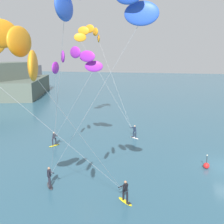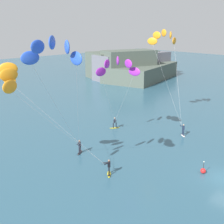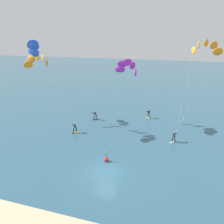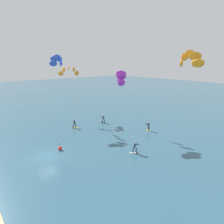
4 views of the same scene
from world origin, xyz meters
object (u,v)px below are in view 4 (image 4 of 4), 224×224
kitesurfer_mid_water (59,63)px  kitesurfer_far_out (69,73)px  kitesurfer_nearshore (187,63)px  marker_buoy (60,148)px  kitesurfer_downwind (122,80)px

kitesurfer_mid_water → kitesurfer_far_out: 4.35m
kitesurfer_nearshore → marker_buoy: size_ratio=10.35×
kitesurfer_mid_water → kitesurfer_downwind: kitesurfer_mid_water is taller
kitesurfer_mid_water → marker_buoy: kitesurfer_mid_water is taller
kitesurfer_far_out → kitesurfer_nearshore: bearing=9.0°
kitesurfer_downwind → marker_buoy: bearing=-88.9°
kitesurfer_nearshore → kitesurfer_mid_water: kitesurfer_nearshore is taller
marker_buoy → kitesurfer_mid_water: bearing=152.4°
kitesurfer_far_out → kitesurfer_downwind: kitesurfer_far_out is taller
kitesurfer_downwind → kitesurfer_far_out: bearing=-169.8°
kitesurfer_far_out → kitesurfer_downwind: (14.86, 2.67, -0.70)m
kitesurfer_far_out → kitesurfer_downwind: 15.11m
kitesurfer_far_out → kitesurfer_mid_water: bearing=-56.9°
kitesurfer_far_out → marker_buoy: kitesurfer_far_out is taller
kitesurfer_nearshore → kitesurfer_mid_water: (-24.03, -7.32, -0.11)m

